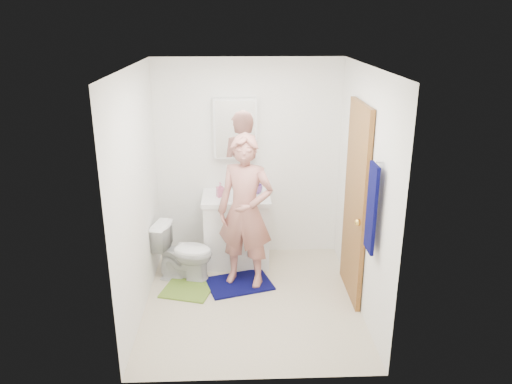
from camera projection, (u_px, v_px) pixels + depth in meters
floor at (252, 302)px, 5.24m from camera, size 2.20×2.40×0.02m
ceiling at (251, 66)px, 4.44m from camera, size 2.20×2.40×0.02m
wall_back at (248, 160)px, 5.98m from camera, size 2.20×0.02×2.40m
wall_front at (256, 248)px, 3.70m from camera, size 2.20×0.02×2.40m
wall_left at (136, 195)px, 4.80m from camera, size 0.02×2.40×2.40m
wall_right at (364, 192)px, 4.88m from camera, size 0.02×2.40×2.40m
vanity_cabinet at (237, 231)px, 5.96m from camera, size 0.75×0.55×0.80m
countertop at (236, 198)px, 5.82m from camera, size 0.79×0.59×0.05m
sink_basin at (236, 196)px, 5.82m from camera, size 0.40×0.40×0.03m
faucet at (236, 186)px, 5.96m from camera, size 0.03×0.03×0.12m
medicine_cabinet at (235, 128)px, 5.78m from camera, size 0.50×0.12×0.70m
mirror_panel at (235, 129)px, 5.72m from camera, size 0.46×0.01×0.66m
door at (355, 203)px, 5.08m from camera, size 0.05×0.80×2.05m
door_knob at (358, 222)px, 4.80m from camera, size 0.07×0.07×0.07m
towel at (372, 208)px, 4.32m from camera, size 0.03×0.24×0.80m
towel_hook at (380, 162)px, 4.19m from camera, size 0.06×0.02×0.02m
toilet at (184, 252)px, 5.59m from camera, size 0.71×0.51×0.66m
bath_mat at (239, 284)px, 5.56m from camera, size 0.80×0.67×0.02m
green_rug at (187, 290)px, 5.43m from camera, size 0.61×0.56×0.02m
soap_dispenser at (220, 190)px, 5.75m from camera, size 0.10×0.10×0.17m
toothbrush_cup at (257, 189)px, 5.88m from camera, size 0.14×0.14×0.10m
man at (245, 212)px, 5.30m from camera, size 0.71×0.58×1.68m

